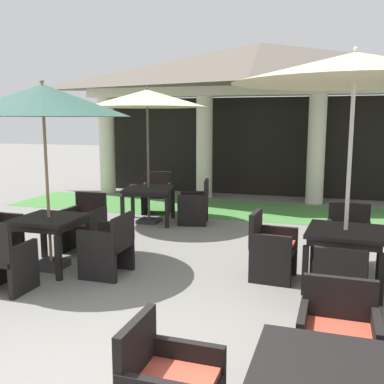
{
  "coord_description": "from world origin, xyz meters",
  "views": [
    {
      "loc": [
        1.72,
        -2.64,
        2.1
      ],
      "look_at": [
        -0.03,
        3.11,
        1.12
      ],
      "focal_mm": 41.84,
      "sensor_mm": 36.0,
      "label": 1
    }
  ],
  "objects_px": {
    "patio_chair_mid_left_north": "(338,340)",
    "patio_umbrella_mid_right": "(355,69)",
    "patio_table_far_back": "(149,192)",
    "patio_umbrella_far_back": "(147,99)",
    "patio_chair_far_back_east": "(195,204)",
    "patio_chair_far_back_north": "(157,194)",
    "patio_chair_mid_right_west": "(271,249)",
    "patio_table_near_foreground": "(49,224)",
    "patio_chair_near_foreground_east": "(109,246)",
    "patio_umbrella_near_foreground": "(43,102)",
    "patio_chair_mid_right_north": "(347,239)",
    "patio_table_mid_right": "(345,238)",
    "patio_chair_mid_right_south": "(340,282)",
    "patio_chair_near_foreground_south": "(4,259)",
    "patio_chair_near_foreground_north": "(85,224)"
  },
  "relations": [
    {
      "from": "patio_chair_mid_left_north",
      "to": "patio_umbrella_mid_right",
      "type": "bearing_deg",
      "value": -91.7
    },
    {
      "from": "patio_table_far_back",
      "to": "patio_umbrella_far_back",
      "type": "relative_size",
      "value": 0.41
    },
    {
      "from": "patio_chair_far_back_east",
      "to": "patio_chair_far_back_north",
      "type": "distance_m",
      "value": 1.35
    },
    {
      "from": "patio_umbrella_far_back",
      "to": "patio_chair_mid_right_west",
      "type": "bearing_deg",
      "value": -42.6
    },
    {
      "from": "patio_table_near_foreground",
      "to": "patio_umbrella_far_back",
      "type": "xyz_separation_m",
      "value": [
        0.25,
        3.06,
        1.85
      ]
    },
    {
      "from": "patio_umbrella_far_back",
      "to": "patio_chair_mid_left_north",
      "type": "bearing_deg",
      "value": -53.75
    },
    {
      "from": "patio_chair_near_foreground_east",
      "to": "patio_chair_far_back_east",
      "type": "relative_size",
      "value": 0.95
    },
    {
      "from": "patio_umbrella_near_foreground",
      "to": "patio_chair_mid_right_north",
      "type": "distance_m",
      "value": 4.68
    },
    {
      "from": "patio_table_mid_right",
      "to": "patio_chair_mid_right_south",
      "type": "height_order",
      "value": "patio_chair_mid_right_south"
    },
    {
      "from": "patio_chair_mid_left_north",
      "to": "patio_table_mid_right",
      "type": "xyz_separation_m",
      "value": [
        0.12,
        2.27,
        0.24
      ]
    },
    {
      "from": "patio_chair_mid_right_west",
      "to": "patio_chair_far_back_east",
      "type": "relative_size",
      "value": 1.0
    },
    {
      "from": "patio_chair_near_foreground_east",
      "to": "patio_table_far_back",
      "type": "distance_m",
      "value": 3.16
    },
    {
      "from": "patio_chair_near_foreground_south",
      "to": "patio_chair_far_back_north",
      "type": "xyz_separation_m",
      "value": [
        0.07,
        4.93,
        0.01
      ]
    },
    {
      "from": "patio_chair_mid_left_north",
      "to": "patio_chair_near_foreground_east",
      "type": "bearing_deg",
      "value": -31.0
    },
    {
      "from": "patio_chair_mid_right_west",
      "to": "patio_chair_mid_right_south",
      "type": "height_order",
      "value": "patio_chair_mid_right_west"
    },
    {
      "from": "patio_umbrella_far_back",
      "to": "patio_chair_far_back_east",
      "type": "distance_m",
      "value": 2.3
    },
    {
      "from": "patio_chair_mid_right_south",
      "to": "patio_umbrella_far_back",
      "type": "relative_size",
      "value": 0.3
    },
    {
      "from": "patio_chair_mid_left_north",
      "to": "patio_table_far_back",
      "type": "xyz_separation_m",
      "value": [
        -3.6,
        4.92,
        0.22
      ]
    },
    {
      "from": "patio_chair_near_foreground_east",
      "to": "patio_chair_far_back_north",
      "type": "xyz_separation_m",
      "value": [
        -0.87,
        4.01,
        0.01
      ]
    },
    {
      "from": "patio_chair_near_foreground_north",
      "to": "patio_chair_near_foreground_east",
      "type": "relative_size",
      "value": 1.09
    },
    {
      "from": "patio_umbrella_near_foreground",
      "to": "patio_chair_mid_right_west",
      "type": "xyz_separation_m",
      "value": [
        3.05,
        0.49,
        -1.93
      ]
    },
    {
      "from": "patio_umbrella_mid_right",
      "to": "patio_chair_near_foreground_north",
      "type": "bearing_deg",
      "value": 172.59
    },
    {
      "from": "patio_chair_near_foreground_east",
      "to": "patio_chair_mid_right_west",
      "type": "xyz_separation_m",
      "value": [
        2.12,
        0.5,
        0.0
      ]
    },
    {
      "from": "patio_table_near_foreground",
      "to": "patio_table_mid_right",
      "type": "xyz_separation_m",
      "value": [
        3.97,
        0.42,
        0.01
      ]
    },
    {
      "from": "patio_umbrella_mid_right",
      "to": "patio_chair_far_back_north",
      "type": "height_order",
      "value": "patio_umbrella_mid_right"
    },
    {
      "from": "patio_umbrella_mid_right",
      "to": "patio_chair_mid_right_west",
      "type": "height_order",
      "value": "patio_umbrella_mid_right"
    },
    {
      "from": "patio_table_near_foreground",
      "to": "patio_table_far_back",
      "type": "relative_size",
      "value": 0.78
    },
    {
      "from": "patio_chair_mid_right_west",
      "to": "patio_chair_far_back_east",
      "type": "height_order",
      "value": "patio_chair_mid_right_west"
    },
    {
      "from": "patio_chair_near_foreground_south",
      "to": "patio_umbrella_mid_right",
      "type": "relative_size",
      "value": 0.31
    },
    {
      "from": "patio_chair_mid_right_north",
      "to": "patio_chair_mid_right_south",
      "type": "xyz_separation_m",
      "value": [
        -0.14,
        -1.83,
        -0.0
      ]
    },
    {
      "from": "patio_chair_near_foreground_south",
      "to": "patio_table_mid_right",
      "type": "bearing_deg",
      "value": 19.36
    },
    {
      "from": "patio_table_far_back",
      "to": "patio_chair_mid_left_north",
      "type": "bearing_deg",
      "value": -53.75
    },
    {
      "from": "patio_chair_near_foreground_north",
      "to": "patio_umbrella_near_foreground",
      "type": "bearing_deg",
      "value": 90.0
    },
    {
      "from": "patio_chair_near_foreground_east",
      "to": "patio_chair_mid_right_west",
      "type": "relative_size",
      "value": 0.94
    },
    {
      "from": "patio_chair_near_foreground_east",
      "to": "patio_table_far_back",
      "type": "xyz_separation_m",
      "value": [
        -0.68,
        3.07,
        0.22
      ]
    },
    {
      "from": "patio_table_near_foreground",
      "to": "patio_umbrella_near_foreground",
      "type": "xyz_separation_m",
      "value": [
        0.0,
        -0.0,
        1.7
      ]
    },
    {
      "from": "patio_table_near_foreground",
      "to": "patio_chair_near_foreground_north",
      "type": "bearing_deg",
      "value": 89.37
    },
    {
      "from": "patio_chair_near_foreground_south",
      "to": "patio_chair_far_back_east",
      "type": "relative_size",
      "value": 1.03
    },
    {
      "from": "patio_umbrella_far_back",
      "to": "patio_chair_mid_right_south",
      "type": "bearing_deg",
      "value": -44.29
    },
    {
      "from": "patio_chair_near_foreground_south",
      "to": "patio_chair_far_back_east",
      "type": "distance_m",
      "value": 4.35
    },
    {
      "from": "patio_table_mid_right",
      "to": "patio_chair_far_back_north",
      "type": "height_order",
      "value": "patio_chair_far_back_north"
    },
    {
      "from": "patio_umbrella_far_back",
      "to": "patio_chair_far_back_east",
      "type": "relative_size",
      "value": 3.06
    },
    {
      "from": "patio_chair_mid_left_north",
      "to": "patio_chair_far_back_north",
      "type": "height_order",
      "value": "patio_chair_far_back_north"
    },
    {
      "from": "patio_chair_near_foreground_south",
      "to": "patio_table_near_foreground",
      "type": "bearing_deg",
      "value": 90.0
    },
    {
      "from": "patio_table_near_foreground",
      "to": "patio_umbrella_mid_right",
      "type": "height_order",
      "value": "patio_umbrella_mid_right"
    },
    {
      "from": "patio_umbrella_near_foreground",
      "to": "patio_chair_mid_left_north",
      "type": "distance_m",
      "value": 4.69
    },
    {
      "from": "patio_table_mid_right",
      "to": "patio_umbrella_far_back",
      "type": "xyz_separation_m",
      "value": [
        -3.72,
        2.65,
        1.84
      ]
    },
    {
      "from": "patio_chair_near_foreground_east",
      "to": "patio_chair_mid_right_north",
      "type": "xyz_separation_m",
      "value": [
        3.11,
        1.35,
        -0.01
      ]
    },
    {
      "from": "patio_table_near_foreground",
      "to": "patio_chair_far_back_north",
      "type": "bearing_deg",
      "value": 89.13
    },
    {
      "from": "patio_chair_near_foreground_south",
      "to": "patio_chair_mid_right_south",
      "type": "bearing_deg",
      "value": 7.01
    }
  ]
}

